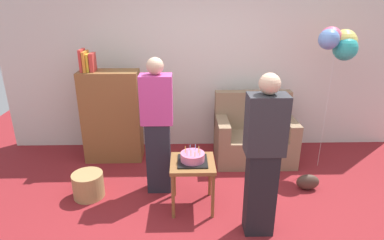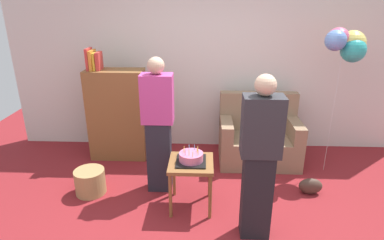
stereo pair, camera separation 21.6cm
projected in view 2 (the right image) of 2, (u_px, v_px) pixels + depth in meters
ground_plane at (212, 226)px, 3.37m from camera, size 8.00×8.00×0.00m
wall_back at (211, 60)px, 4.80m from camera, size 6.00×0.10×2.70m
couch at (258, 138)px, 4.62m from camera, size 1.10×0.70×0.96m
bookshelf at (117, 114)px, 4.63m from camera, size 0.80×0.36×1.59m
side_table at (191, 169)px, 3.53m from camera, size 0.48×0.48×0.56m
birthday_cake at (191, 158)px, 3.48m from camera, size 0.32×0.32×0.17m
person_blowing_candles at (158, 126)px, 3.75m from camera, size 0.36×0.22×1.63m
person_holding_cake at (259, 159)px, 2.98m from camera, size 0.36×0.22×1.63m
wicker_basket at (90, 182)px, 3.90m from camera, size 0.36×0.36×0.30m
handbag at (310, 186)px, 3.89m from camera, size 0.28×0.14×0.20m
balloon_bunch at (347, 44)px, 3.90m from camera, size 0.53×0.41×1.89m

